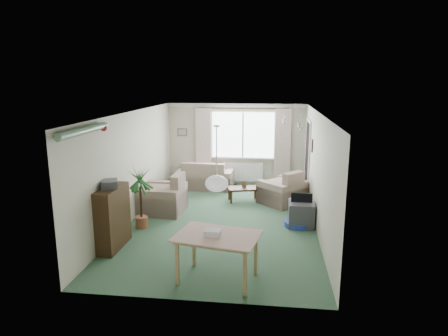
# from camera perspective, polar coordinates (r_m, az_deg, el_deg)

# --- Properties ---
(ground) EXTENTS (6.50, 6.50, 0.00)m
(ground) POSITION_cam_1_polar(r_m,az_deg,el_deg) (8.89, -0.24, -7.67)
(ground) COLOR #315239
(window) EXTENTS (1.80, 0.03, 1.30)m
(window) POSITION_cam_1_polar(r_m,az_deg,el_deg) (11.65, 2.73, 4.76)
(window) COLOR white
(curtain_rod) EXTENTS (2.60, 0.03, 0.03)m
(curtain_rod) POSITION_cam_1_polar(r_m,az_deg,el_deg) (11.49, 2.74, 8.52)
(curtain_rod) COLOR black
(curtain_left) EXTENTS (0.45, 0.08, 2.00)m
(curtain_left) POSITION_cam_1_polar(r_m,az_deg,el_deg) (11.72, -2.95, 3.67)
(curtain_left) COLOR beige
(curtain_right) EXTENTS (0.45, 0.08, 2.00)m
(curtain_right) POSITION_cam_1_polar(r_m,az_deg,el_deg) (11.55, 8.38, 3.43)
(curtain_right) COLOR beige
(radiator) EXTENTS (1.20, 0.10, 0.55)m
(radiator) POSITION_cam_1_polar(r_m,az_deg,el_deg) (11.81, 2.66, -0.56)
(radiator) COLOR white
(doorway) EXTENTS (0.03, 0.95, 2.00)m
(doorway) POSITION_cam_1_polar(r_m,az_deg,el_deg) (10.72, 11.84, 1.12)
(doorway) COLOR black
(pendant_lamp) EXTENTS (0.36, 0.36, 0.36)m
(pendant_lamp) POSITION_cam_1_polar(r_m,az_deg,el_deg) (6.24, -1.06, -2.23)
(pendant_lamp) COLOR white
(tinsel_garland) EXTENTS (1.60, 1.60, 0.12)m
(tinsel_garland) POSITION_cam_1_polar(r_m,az_deg,el_deg) (6.72, -19.37, 5.07)
(tinsel_garland) COLOR #196626
(bauble_cluster_a) EXTENTS (0.20, 0.20, 0.20)m
(bauble_cluster_a) POSITION_cam_1_polar(r_m,az_deg,el_deg) (9.22, 8.56, 7.10)
(bauble_cluster_a) COLOR silver
(bauble_cluster_b) EXTENTS (0.20, 0.20, 0.20)m
(bauble_cluster_b) POSITION_cam_1_polar(r_m,az_deg,el_deg) (8.04, 10.93, 6.24)
(bauble_cluster_b) COLOR silver
(wall_picture_back) EXTENTS (0.28, 0.03, 0.22)m
(wall_picture_back) POSITION_cam_1_polar(r_m,az_deg,el_deg) (11.91, -5.98, 5.12)
(wall_picture_back) COLOR brown
(wall_picture_right) EXTENTS (0.03, 0.24, 0.30)m
(wall_picture_right) POSITION_cam_1_polar(r_m,az_deg,el_deg) (9.65, 12.44, 3.16)
(wall_picture_right) COLOR brown
(sofa) EXTENTS (1.61, 0.90, 0.79)m
(sofa) POSITION_cam_1_polar(r_m,az_deg,el_deg) (11.50, -2.68, -0.93)
(sofa) COLOR #BBB08E
(sofa) RESTS_ON ground
(armchair_corner) EXTENTS (1.33, 1.33, 0.87)m
(armchair_corner) POSITION_cam_1_polar(r_m,az_deg,el_deg) (10.16, 8.36, -2.66)
(armchair_corner) COLOR beige
(armchair_corner) RESTS_ON ground
(armchair_left) EXTENTS (1.02, 1.08, 0.93)m
(armchair_left) POSITION_cam_1_polar(r_m,az_deg,el_deg) (9.53, -8.84, -3.50)
(armchair_left) COLOR beige
(armchair_left) RESTS_ON ground
(coffee_table) EXTENTS (0.87, 0.62, 0.36)m
(coffee_table) POSITION_cam_1_polar(r_m,az_deg,el_deg) (10.32, 2.78, -3.77)
(coffee_table) COLOR black
(coffee_table) RESTS_ON ground
(photo_frame) EXTENTS (0.12, 0.06, 0.16)m
(photo_frame) POSITION_cam_1_polar(r_m,az_deg,el_deg) (10.30, 2.90, -2.32)
(photo_frame) COLOR brown
(photo_frame) RESTS_ON coffee_table
(bookshelf) EXTENTS (0.34, 0.95, 1.16)m
(bookshelf) POSITION_cam_1_polar(r_m,az_deg,el_deg) (7.69, -15.62, -6.87)
(bookshelf) COLOR black
(bookshelf) RESTS_ON ground
(hifi_box) EXTENTS (0.39, 0.43, 0.14)m
(hifi_box) POSITION_cam_1_polar(r_m,az_deg,el_deg) (7.50, -16.04, -2.20)
(hifi_box) COLOR #3F4045
(hifi_box) RESTS_ON bookshelf
(houseplant) EXTENTS (0.64, 0.64, 1.30)m
(houseplant) POSITION_cam_1_polar(r_m,az_deg,el_deg) (8.53, -11.81, -4.22)
(houseplant) COLOR #224F1B
(houseplant) RESTS_ON ground
(dining_table) EXTENTS (1.29, 0.98, 0.73)m
(dining_table) POSITION_cam_1_polar(r_m,az_deg,el_deg) (6.34, -0.93, -12.75)
(dining_table) COLOR tan
(dining_table) RESTS_ON ground
(gift_box) EXTENTS (0.26, 0.19, 0.12)m
(gift_box) POSITION_cam_1_polar(r_m,az_deg,el_deg) (6.14, -1.67, -9.34)
(gift_box) COLOR silver
(gift_box) RESTS_ON dining_table
(tv_cube) EXTENTS (0.53, 0.58, 0.53)m
(tv_cube) POSITION_cam_1_polar(r_m,az_deg,el_deg) (8.73, 10.95, -6.47)
(tv_cube) COLOR #333438
(tv_cube) RESTS_ON ground
(pet_bed) EXTENTS (0.68, 0.68, 0.12)m
(pet_bed) POSITION_cam_1_polar(r_m,az_deg,el_deg) (8.74, 10.52, -7.85)
(pet_bed) COLOR #223F9E
(pet_bed) RESTS_ON ground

